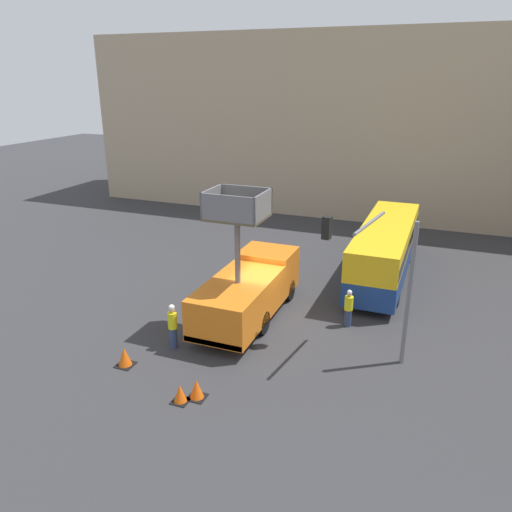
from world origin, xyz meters
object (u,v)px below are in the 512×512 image
(road_worker_directing, at_px, (348,308))
(traffic_cone_near_truck, at_px, (197,389))
(traffic_cone_mid_road, at_px, (180,394))
(traffic_light_pole, at_px, (378,263))
(traffic_cone_far_side, at_px, (125,357))
(road_worker_near_truck, at_px, (173,326))
(utility_truck, at_px, (249,288))
(city_bus, at_px, (385,247))

(road_worker_directing, bearing_deg, traffic_cone_near_truck, 4.52)
(road_worker_directing, height_order, traffic_cone_mid_road, road_worker_directing)
(traffic_light_pole, xyz_separation_m, traffic_cone_far_side, (-8.66, -4.32, -3.53))
(road_worker_near_truck, bearing_deg, utility_truck, 28.27)
(utility_truck, distance_m, road_worker_directing, 4.55)
(utility_truck, bearing_deg, traffic_light_pole, -11.75)
(traffic_cone_near_truck, relative_size, traffic_cone_far_side, 0.94)
(road_worker_near_truck, xyz_separation_m, traffic_cone_near_truck, (2.49, -2.70, -0.64))
(utility_truck, relative_size, traffic_cone_far_side, 9.69)
(road_worker_directing, xyz_separation_m, traffic_cone_far_side, (-7.33, -6.36, -0.50))
(utility_truck, bearing_deg, traffic_cone_mid_road, -88.09)
(traffic_cone_far_side, bearing_deg, road_worker_near_truck, 60.50)
(city_bus, relative_size, traffic_cone_far_side, 13.80)
(utility_truck, height_order, city_bus, utility_truck)
(traffic_light_pole, height_order, road_worker_directing, traffic_light_pole)
(traffic_cone_near_truck, relative_size, traffic_cone_mid_road, 1.09)
(city_bus, xyz_separation_m, road_worker_near_truck, (-6.93, -10.72, -0.82))
(traffic_cone_mid_road, bearing_deg, traffic_light_pole, 45.05)
(city_bus, distance_m, traffic_cone_mid_road, 14.73)
(utility_truck, height_order, traffic_light_pole, utility_truck)
(traffic_cone_far_side, bearing_deg, traffic_light_pole, 26.51)
(utility_truck, bearing_deg, road_worker_directing, 10.68)
(traffic_cone_mid_road, bearing_deg, city_bus, 70.62)
(traffic_light_pole, xyz_separation_m, road_worker_directing, (-1.33, 2.03, -3.03))
(traffic_cone_near_truck, bearing_deg, road_worker_near_truck, 132.64)
(utility_truck, relative_size, traffic_light_pole, 1.30)
(city_bus, height_order, traffic_light_pole, traffic_light_pole)
(road_worker_directing, bearing_deg, utility_truck, -47.02)
(road_worker_near_truck, relative_size, traffic_cone_mid_road, 2.93)
(road_worker_near_truck, distance_m, traffic_cone_mid_road, 3.79)
(traffic_light_pole, bearing_deg, traffic_cone_far_side, -153.49)
(traffic_cone_near_truck, distance_m, traffic_cone_far_side, 3.64)
(city_bus, bearing_deg, traffic_cone_mid_road, 167.31)
(road_worker_directing, bearing_deg, traffic_cone_far_side, -16.77)
(traffic_cone_far_side, bearing_deg, utility_truck, 62.29)
(traffic_cone_mid_road, bearing_deg, traffic_cone_near_truck, 43.54)
(road_worker_near_truck, relative_size, traffic_cone_far_side, 2.53)
(road_worker_directing, height_order, traffic_cone_far_side, road_worker_directing)
(utility_truck, xyz_separation_m, traffic_cone_far_side, (-2.90, -5.52, -1.13))
(road_worker_near_truck, xyz_separation_m, road_worker_directing, (6.27, 4.48, -0.11))
(traffic_light_pole, distance_m, traffic_cone_mid_road, 8.62)
(traffic_cone_far_side, bearing_deg, city_bus, 57.62)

